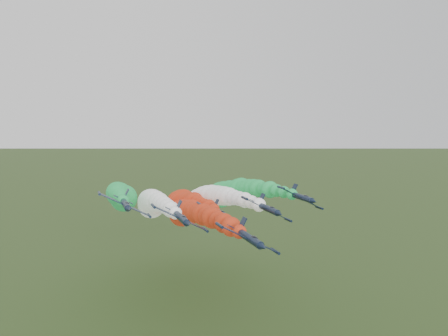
{
  "coord_description": "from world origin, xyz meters",
  "views": [
    {
      "loc": [
        -26.62,
        -68.59,
        55.23
      ],
      "look_at": [
        -0.15,
        10.03,
        46.91
      ],
      "focal_mm": 35.0,
      "sensor_mm": 36.0,
      "label": 1
    }
  ],
  "objects_px": {
    "jet_inner_left": "(152,203)",
    "jet_outer_right": "(230,192)",
    "jet_inner_right": "(206,198)",
    "jet_outer_left": "(121,196)",
    "jet_trail": "(181,201)",
    "jet_lead": "(187,213)"
  },
  "relations": [
    {
      "from": "jet_inner_left",
      "to": "jet_outer_right",
      "type": "xyz_separation_m",
      "value": [
        28.19,
        7.97,
        0.77
      ]
    },
    {
      "from": "jet_outer_left",
      "to": "jet_inner_right",
      "type": "bearing_deg",
      "value": -21.12
    },
    {
      "from": "jet_inner_left",
      "to": "jet_outer_left",
      "type": "height_order",
      "value": "jet_outer_left"
    },
    {
      "from": "jet_lead",
      "to": "jet_outer_right",
      "type": "bearing_deg",
      "value": 46.45
    },
    {
      "from": "jet_trail",
      "to": "jet_inner_right",
      "type": "bearing_deg",
      "value": -74.07
    },
    {
      "from": "jet_inner_right",
      "to": "jet_trail",
      "type": "bearing_deg",
      "value": 105.93
    },
    {
      "from": "jet_outer_right",
      "to": "jet_inner_left",
      "type": "bearing_deg",
      "value": -164.21
    },
    {
      "from": "jet_inner_left",
      "to": "jet_inner_right",
      "type": "bearing_deg",
      "value": 2.18
    },
    {
      "from": "jet_outer_left",
      "to": "jet_outer_right",
      "type": "height_order",
      "value": "jet_outer_left"
    },
    {
      "from": "jet_lead",
      "to": "jet_inner_right",
      "type": "bearing_deg",
      "value": 55.13
    },
    {
      "from": "jet_outer_left",
      "to": "jet_trail",
      "type": "relative_size",
      "value": 1.01
    },
    {
      "from": "jet_lead",
      "to": "jet_outer_right",
      "type": "distance_m",
      "value": 29.66
    },
    {
      "from": "jet_inner_left",
      "to": "jet_outer_right",
      "type": "height_order",
      "value": "jet_outer_right"
    },
    {
      "from": "jet_inner_left",
      "to": "jet_inner_right",
      "type": "height_order",
      "value": "jet_inner_left"
    },
    {
      "from": "jet_lead",
      "to": "jet_inner_right",
      "type": "height_order",
      "value": "jet_inner_right"
    },
    {
      "from": "jet_inner_left",
      "to": "jet_trail",
      "type": "distance_m",
      "value": 21.53
    },
    {
      "from": "jet_outer_left",
      "to": "jet_outer_right",
      "type": "distance_m",
      "value": 36.66
    },
    {
      "from": "jet_inner_right",
      "to": "jet_trail",
      "type": "height_order",
      "value": "jet_inner_right"
    },
    {
      "from": "jet_trail",
      "to": "jet_outer_left",
      "type": "bearing_deg",
      "value": -164.05
    },
    {
      "from": "jet_inner_left",
      "to": "jet_inner_right",
      "type": "relative_size",
      "value": 1.0
    },
    {
      "from": "jet_inner_left",
      "to": "jet_outer_left",
      "type": "xyz_separation_m",
      "value": [
        -8.36,
        10.72,
        0.99
      ]
    },
    {
      "from": "jet_outer_left",
      "to": "jet_outer_right",
      "type": "relative_size",
      "value": 1.0
    }
  ]
}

